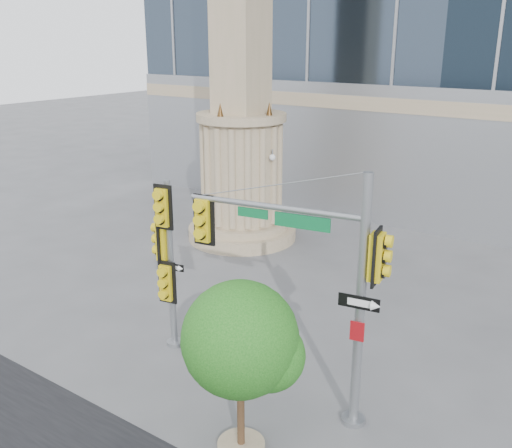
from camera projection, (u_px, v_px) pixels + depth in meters
The scene contains 5 objects.
ground at pixel (221, 392), 13.27m from camera, with size 120.00×120.00×0.00m, color #545456.
monument at pixel (241, 102), 21.83m from camera, with size 4.40×4.40×16.60m.
main_signal_pole at pixel (315, 268), 11.59m from camera, with size 4.23×1.07×5.48m.
secondary_signal_pole at pixel (166, 253), 14.43m from camera, with size 0.83×0.60×4.54m.
street_tree at pixel (243, 344), 10.74m from camera, with size 2.30×2.24×3.58m.
Camera 1 is at (7.20, -8.87, 7.84)m, focal length 40.00 mm.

